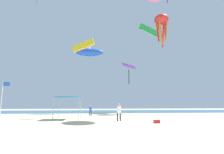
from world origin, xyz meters
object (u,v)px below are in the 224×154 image
Objects in this scene: person_near_tent at (119,111)px; kite_octopus_red at (161,21)px; cooler_box at (157,121)px; person_leftmost at (91,110)px; banner_flag at (2,99)px; kite_parafoil_yellow at (83,46)px; canopy_tent at (68,98)px; kite_diamond_purple at (129,67)px; kite_parafoil_green at (149,30)px; kite_inflatable_blue at (90,52)px.

kite_octopus_red reaches higher than person_near_tent.
person_near_tent reaches higher than cooler_box.
person_leftmost is 13.90m from banner_flag.
person_leftmost is 13.20m from cooler_box.
kite_parafoil_yellow is (-4.41, 6.48, 9.37)m from person_near_tent.
canopy_tent is 7.37m from banner_flag.
cooler_box is (13.99, 0.12, -2.07)m from banner_flag.
person_near_tent is 3.25× the size of cooler_box.
banner_flag is 1.10× the size of kite_parafoil_yellow.
banner_flag is at bearing -18.63° from kite_diamond_purple.
person_near_tent is at bearing -60.26° from kite_octopus_red.
kite_octopus_red is at bearing 37.66° from canopy_tent.
person_leftmost is 0.43× the size of banner_flag.
kite_parafoil_green reaches higher than kite_octopus_red.
banner_flag is 0.50× the size of kite_octopus_red.
kite_diamond_purple reaches higher than canopy_tent.
kite_inflatable_blue reaches higher than person_leftmost.
kite_inflatable_blue is (-7.05, 20.11, 12.69)m from cooler_box.
kite_parafoil_yellow is 0.75× the size of kite_diamond_purple.
kite_diamond_purple is 0.80× the size of kite_parafoil_green.
cooler_box is (9.07, -5.37, -2.33)m from canopy_tent.
kite_parafoil_yellow reaches higher than kite_diamond_purple.
person_near_tent is at bearing -73.06° from kite_inflatable_blue.
kite_parafoil_green reaches higher than kite_diamond_purple.
kite_parafoil_yellow is 0.46× the size of kite_octopus_red.
kite_octopus_red reaches higher than kite_inflatable_blue.
kite_inflatable_blue is at bearing -79.73° from kite_parafoil_yellow.
kite_octopus_red is at bearing 63.52° from person_leftmost.
kite_inflatable_blue is 9.04m from kite_diamond_purple.
kite_octopus_red is (16.10, -0.76, 7.63)m from kite_inflatable_blue.
kite_diamond_purple reaches higher than person_leftmost.
kite_inflatable_blue is 0.81× the size of kite_octopus_red.
kite_inflatable_blue is 1.33× the size of kite_diamond_purple.
kite_parafoil_yellow is (-7.69, 8.90, 10.29)m from cooler_box.
kite_parafoil_green reaches higher than banner_flag.
canopy_tent is at bearing 48.09° from banner_flag.
person_leftmost is 0.47× the size of kite_parafoil_yellow.
kite_inflatable_blue is (-0.59, 8.62, 11.92)m from person_leftmost.
kite_octopus_red is (23.04, 19.47, 18.25)m from banner_flag.
person_leftmost is 9.94m from kite_parafoil_yellow.
canopy_tent is 0.72× the size of kite_diamond_purple.
banner_flag is 0.82× the size of kite_diamond_purple.
kite_parafoil_yellow is at bearing 55.05° from banner_flag.
kite_parafoil_yellow is 22.14m from kite_octopus_red.
person_leftmost is 0.35× the size of kite_diamond_purple.
kite_parafoil_green is (15.67, 7.02, 8.79)m from kite_inflatable_blue.
kite_parafoil_yellow is at bearing -88.38° from kite_inflatable_blue.
canopy_tent is at bearing -41.39° from person_near_tent.
person_leftmost is at bearing 119.34° from cooler_box.
cooler_box is 24.80m from kite_inflatable_blue.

